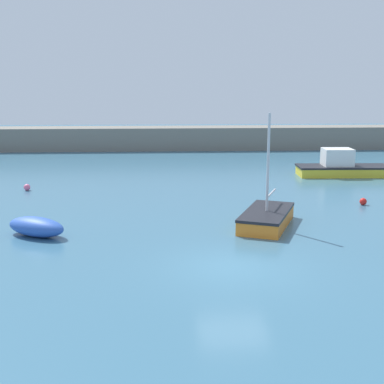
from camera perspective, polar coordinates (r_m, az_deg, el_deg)
name	(u,v)px	position (r m, az deg, el deg)	size (l,w,h in m)	color
ground_plane	(234,270)	(18.98, 4.45, -8.27)	(120.00, 120.00, 0.20)	#38667F
harbor_breakwater	(190,138)	(50.08, -0.25, 5.77)	(67.18, 2.94, 2.08)	slate
sailboat_short_mast	(266,218)	(24.10, 7.95, -2.73)	(3.24, 4.49, 5.03)	orange
motorboat_with_cabin	(341,167)	(37.65, 15.65, 2.61)	(6.26, 2.32, 1.86)	yellow
open_tender_yellow	(36,227)	(23.29, -16.28, -3.57)	(2.98, 2.37, 0.81)	#2D56B7
mooring_buoy_red	(363,202)	(29.26, 17.79, -0.98)	(0.37, 0.37, 0.37)	red
mooring_buoy_pink	(27,187)	(32.95, -17.19, 0.48)	(0.38, 0.38, 0.38)	#EA668C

